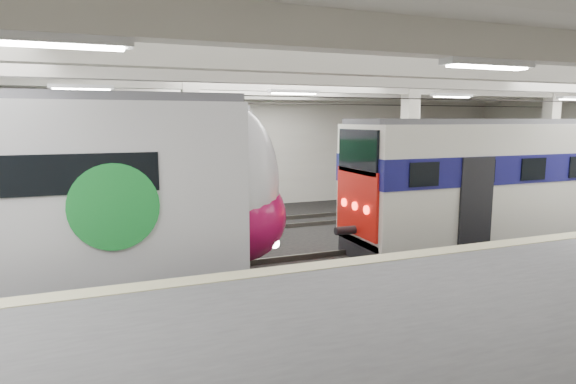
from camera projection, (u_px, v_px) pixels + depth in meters
name	position (u px, v px, depth m)	size (l,w,h in m)	color
station_hall	(352.00, 155.00, 11.56)	(36.00, 24.00, 5.75)	black
older_rer	(519.00, 179.00, 15.91)	(12.35, 2.73, 4.12)	beige
far_train	(27.00, 174.00, 15.53)	(14.45, 3.36, 4.57)	silver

